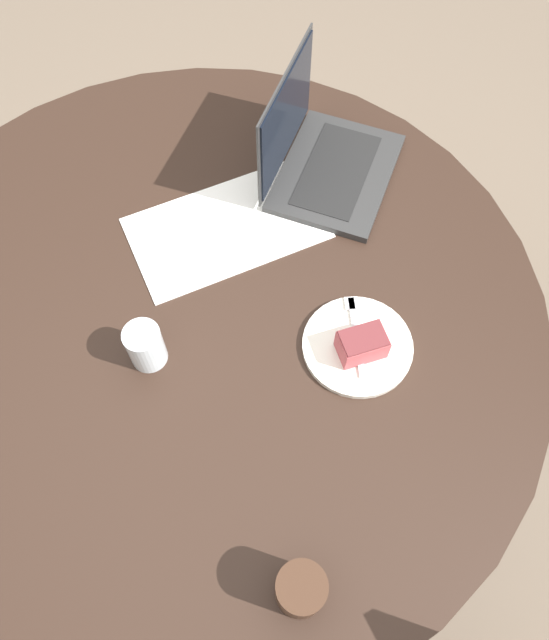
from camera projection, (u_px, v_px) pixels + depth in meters
ground_plane at (223, 432)px, 1.90m from camera, size 12.00×12.00×0.00m
dining_table at (200, 336)px, 1.32m from camera, size 1.40×1.40×0.76m
paper_document at (226, 228)px, 1.32m from camera, size 0.40×0.24×0.00m
plate at (357, 346)px, 1.19m from camera, size 0.21×0.21×0.01m
cake_slice at (362, 344)px, 1.15m from camera, size 0.09×0.07×0.06m
fork at (355, 328)px, 1.20m from camera, size 0.08×0.17×0.00m
coffee_glass at (301, 590)px, 0.94m from camera, size 0.08×0.08×0.10m
water_glass at (145, 346)px, 1.14m from camera, size 0.07×0.07×0.09m
laptop at (323, 158)px, 1.36m from camera, size 0.39×0.39×0.25m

